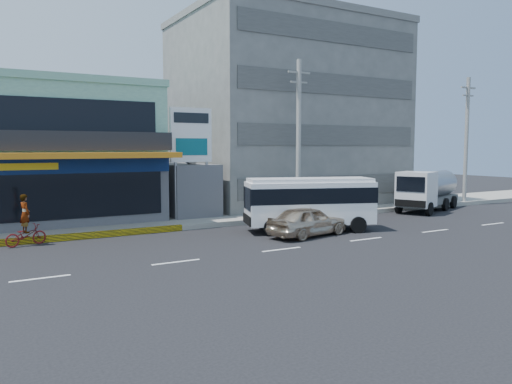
% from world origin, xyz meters
% --- Properties ---
extents(ground, '(120.00, 120.00, 0.00)m').
position_xyz_m(ground, '(0.00, 0.00, 0.00)').
color(ground, black).
rests_on(ground, ground).
extents(sidewalk, '(70.00, 5.00, 0.30)m').
position_xyz_m(sidewalk, '(5.00, 9.50, 0.15)').
color(sidewalk, gray).
rests_on(sidewalk, ground).
extents(shop_building, '(12.40, 11.70, 8.00)m').
position_xyz_m(shop_building, '(-8.00, 13.95, 4.00)').
color(shop_building, '#504F55').
rests_on(shop_building, ground).
extents(concrete_building, '(16.00, 12.00, 14.00)m').
position_xyz_m(concrete_building, '(10.00, 15.00, 7.00)').
color(concrete_building, gray).
rests_on(concrete_building, ground).
extents(gap_structure, '(3.00, 6.00, 3.50)m').
position_xyz_m(gap_structure, '(0.00, 12.00, 1.75)').
color(gap_structure, '#504F55').
rests_on(gap_structure, ground).
extents(satellite_dish, '(1.50, 1.50, 0.15)m').
position_xyz_m(satellite_dish, '(0.00, 11.00, 3.58)').
color(satellite_dish, slate).
rests_on(satellite_dish, gap_structure).
extents(billboard, '(2.60, 0.18, 6.90)m').
position_xyz_m(billboard, '(-0.50, 9.20, 4.93)').
color(billboard, gray).
rests_on(billboard, ground).
extents(utility_pole_near, '(1.60, 0.30, 10.00)m').
position_xyz_m(utility_pole_near, '(6.00, 7.40, 5.15)').
color(utility_pole_near, '#999993').
rests_on(utility_pole_near, ground).
extents(utility_pole_far, '(1.60, 0.30, 10.00)m').
position_xyz_m(utility_pole_far, '(22.00, 7.40, 5.15)').
color(utility_pole_far, '#999993').
rests_on(utility_pole_far, ground).
extents(minibus, '(7.28, 4.32, 2.90)m').
position_xyz_m(minibus, '(4.00, 3.40, 1.73)').
color(minibus, white).
rests_on(minibus, ground).
extents(sedan, '(4.87, 2.71, 1.57)m').
position_xyz_m(sedan, '(3.00, 2.20, 0.78)').
color(sedan, beige).
rests_on(sedan, ground).
extents(tanker_truck, '(7.61, 4.76, 2.90)m').
position_xyz_m(tanker_truck, '(16.61, 6.38, 1.56)').
color(tanker_truck, silver).
rests_on(tanker_truck, ground).
extents(motorcycle_rider, '(1.99, 1.23, 2.41)m').
position_xyz_m(motorcycle_rider, '(-9.85, 6.64, 0.80)').
color(motorcycle_rider, '#5B0D0E').
rests_on(motorcycle_rider, ground).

